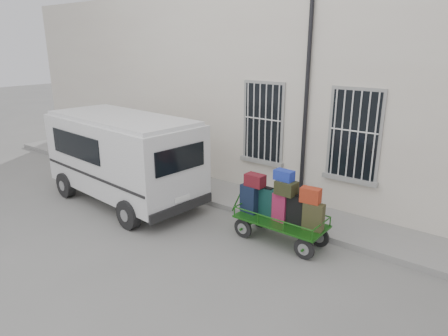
% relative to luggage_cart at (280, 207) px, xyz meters
% --- Properties ---
extents(ground, '(80.00, 80.00, 0.00)m').
position_rel_luggage_cart_xyz_m(ground, '(-1.56, -0.73, -0.85)').
color(ground, slate).
rests_on(ground, ground).
extents(building, '(24.00, 5.15, 6.00)m').
position_rel_luggage_cart_xyz_m(building, '(-1.56, 4.77, 2.14)').
color(building, beige).
rests_on(building, ground).
extents(sidewalk, '(24.00, 1.70, 0.15)m').
position_rel_luggage_cart_xyz_m(sidewalk, '(-1.56, 1.47, -0.78)').
color(sidewalk, gray).
rests_on(sidewalk, ground).
extents(luggage_cart, '(2.47, 0.96, 1.75)m').
position_rel_luggage_cart_xyz_m(luggage_cart, '(0.00, 0.00, 0.00)').
color(luggage_cart, black).
rests_on(luggage_cart, ground).
extents(van, '(5.15, 2.57, 2.52)m').
position_rel_luggage_cart_xyz_m(van, '(-4.83, -0.61, 0.59)').
color(van, silver).
rests_on(van, ground).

